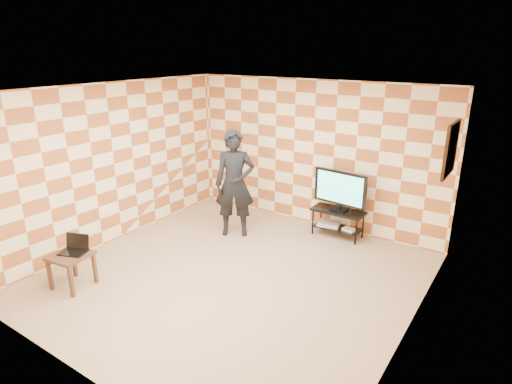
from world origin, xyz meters
TOP-DOWN VIEW (x-y plane):
  - floor at (0.00, 0.00)m, footprint 5.00×5.00m
  - wall_back at (0.00, 2.50)m, footprint 5.00×0.02m
  - wall_front at (0.00, -2.50)m, footprint 5.00×0.02m
  - wall_left at (-2.50, 0.00)m, footprint 0.02×5.00m
  - wall_right at (2.50, 0.00)m, footprint 0.02×5.00m
  - ceiling at (0.00, 0.00)m, footprint 5.00×5.00m
  - wall_art at (2.47, 1.55)m, footprint 0.04×0.72m
  - tv_stand at (0.70, 2.17)m, footprint 0.93×0.42m
  - tv at (0.70, 2.17)m, footprint 0.98×0.22m
  - dvd_player at (0.54, 2.15)m, footprint 0.43×0.34m
  - game_console at (0.93, 2.14)m, footprint 0.24×0.20m
  - side_table at (-1.71, -1.49)m, footprint 0.56×0.56m
  - laptop at (-1.73, -1.39)m, footprint 0.43×0.39m
  - person at (-0.88, 1.24)m, footprint 0.83×0.75m

SIDE VIEW (x-z plane):
  - floor at x=0.00m, z-range 0.00..0.00m
  - game_console at x=0.93m, z-range 0.17..0.22m
  - dvd_player at x=0.54m, z-range 0.17..0.24m
  - tv_stand at x=0.70m, z-range 0.11..0.61m
  - side_table at x=-1.71m, z-range 0.16..0.66m
  - laptop at x=-1.73m, z-range 0.43..0.67m
  - tv at x=0.70m, z-range 0.54..1.25m
  - person at x=-0.88m, z-range 0.00..1.91m
  - wall_back at x=0.00m, z-range 0.00..2.70m
  - wall_front at x=0.00m, z-range 0.00..2.70m
  - wall_left at x=-2.50m, z-range 0.00..2.70m
  - wall_right at x=2.50m, z-range 0.00..2.70m
  - wall_art at x=2.47m, z-range 1.59..2.31m
  - ceiling at x=0.00m, z-range 2.69..2.71m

